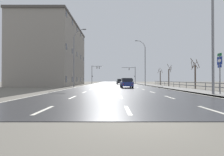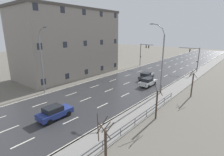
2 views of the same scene
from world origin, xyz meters
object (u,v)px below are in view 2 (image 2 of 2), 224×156
object	(u,v)px
brick_building	(69,43)
car_distant	(55,112)
street_lamp_midground	(162,61)
street_lamp_left_bank	(42,62)
traffic_signal_right	(195,56)
traffic_signal_left	(143,51)
car_far_right	(146,76)
car_far_left	(148,82)

from	to	relation	value
brick_building	car_distant	bearing A→B (deg)	-41.96
brick_building	street_lamp_midground	bearing A→B (deg)	2.39
street_lamp_left_bank	traffic_signal_right	world-z (taller)	street_lamp_left_bank
street_lamp_midground	traffic_signal_left	distance (m)	24.41
traffic_signal_right	brick_building	xyz separation A→B (m)	(-21.83, -22.03, 3.39)
street_lamp_midground	car_distant	size ratio (longest dim) A/B	2.69
traffic_signal_left	traffic_signal_right	bearing A→B (deg)	5.81
street_lamp_midground	traffic_signal_right	world-z (taller)	street_lamp_midground
traffic_signal_right	car_far_right	xyz separation A→B (m)	(-5.38, -14.95, -3.20)
traffic_signal_right	car_far_left	size ratio (longest dim) A/B	1.48
car_far_right	brick_building	world-z (taller)	brick_building
street_lamp_left_bank	brick_building	xyz separation A→B (m)	(-7.38, 10.85, 2.18)
car_far_left	car_distant	xyz separation A→B (m)	(-2.31, -18.26, 0.00)
street_lamp_left_bank	car_distant	size ratio (longest dim) A/B	2.56
street_lamp_midground	brick_building	world-z (taller)	brick_building
street_lamp_left_bank	brick_building	world-z (taller)	brick_building
street_lamp_midground	car_far_left	xyz separation A→B (m)	(-3.49, 2.50, -4.65)
traffic_signal_left	brick_building	world-z (taller)	brick_building
street_lamp_left_bank	traffic_signal_right	distance (m)	35.94
traffic_signal_right	street_lamp_left_bank	bearing A→B (deg)	-113.73
traffic_signal_right	traffic_signal_left	size ratio (longest dim) A/B	0.94
car_far_right	brick_building	bearing A→B (deg)	-158.70
street_lamp_left_bank	car_far_right	size ratio (longest dim) A/B	2.55
car_far_right	car_distant	world-z (taller)	same
street_lamp_midground	street_lamp_left_bank	size ratio (longest dim) A/B	1.05
traffic_signal_right	car_distant	world-z (taller)	traffic_signal_right
street_lamp_left_bank	brick_building	size ratio (longest dim) A/B	0.46
street_lamp_left_bank	car_far_left	size ratio (longest dim) A/B	2.58
street_lamp_midground	car_far_right	bearing A→B (deg)	133.49
traffic_signal_left	car_far_right	size ratio (longest dim) A/B	1.56
street_lamp_left_bank	brick_building	bearing A→B (deg)	124.24
street_lamp_midground	brick_building	xyz separation A→B (m)	(-22.29, -0.93, 1.94)
car_far_right	traffic_signal_right	bearing A→B (deg)	68.20
street_lamp_midground	car_far_left	world-z (taller)	street_lamp_midground
traffic_signal_right	brick_building	size ratio (longest dim) A/B	0.26
car_far_left	traffic_signal_right	bearing A→B (deg)	80.28
traffic_signal_left	car_far_right	distance (m)	16.41
brick_building	car_far_left	bearing A→B (deg)	10.36
car_distant	brick_building	world-z (taller)	brick_building
street_lamp_midground	traffic_signal_right	bearing A→B (deg)	91.24
street_lamp_midground	car_far_right	distance (m)	9.67
car_far_left	car_far_right	distance (m)	4.34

